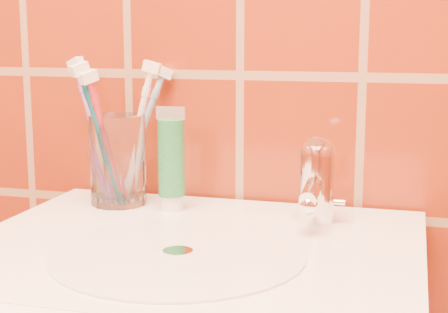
% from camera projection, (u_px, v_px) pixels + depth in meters
% --- Properties ---
extents(glass_tumbler, '(0.11, 0.11, 0.14)m').
position_uv_depth(glass_tumbler, '(118.00, 160.00, 1.03)').
color(glass_tumbler, white).
rests_on(glass_tumbler, pedestal_sink).
extents(toothpaste_tube, '(0.04, 0.04, 0.15)m').
position_uv_depth(toothpaste_tube, '(171.00, 162.00, 0.99)').
color(toothpaste_tube, white).
rests_on(toothpaste_tube, pedestal_sink).
extents(faucet, '(0.05, 0.11, 0.12)m').
position_uv_depth(faucet, '(316.00, 177.00, 0.92)').
color(faucet, white).
rests_on(faucet, pedestal_sink).
extents(toothbrush_0, '(0.17, 0.18, 0.23)m').
position_uv_depth(toothbrush_0, '(140.00, 135.00, 1.05)').
color(toothbrush_0, '#749BCF').
rests_on(toothbrush_0, glass_tumbler).
extents(toothbrush_1, '(0.16, 0.14, 0.23)m').
position_uv_depth(toothbrush_1, '(95.00, 132.00, 1.04)').
color(toothbrush_1, '#84489B').
rests_on(toothbrush_1, glass_tumbler).
extents(toothbrush_2, '(0.13, 0.14, 0.23)m').
position_uv_depth(toothbrush_2, '(102.00, 138.00, 0.99)').
color(toothbrush_2, '#0B5060').
rests_on(toothbrush_2, glass_tumbler).
extents(toothbrush_3, '(0.11, 0.13, 0.22)m').
position_uv_depth(toothbrush_3, '(106.00, 141.00, 1.00)').
color(toothbrush_3, '#A2222D').
rests_on(toothbrush_3, glass_tumbler).
extents(toothbrush_4, '(0.09, 0.08, 0.22)m').
position_uv_depth(toothbrush_4, '(136.00, 134.00, 1.03)').
color(toothbrush_4, white).
rests_on(toothbrush_4, glass_tumbler).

